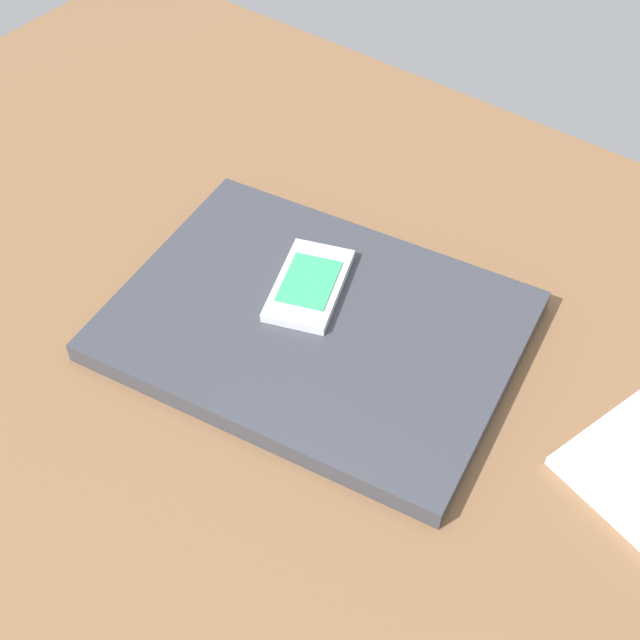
# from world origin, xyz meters

# --- Properties ---
(desk_surface) EXTENTS (1.20, 0.80, 0.03)m
(desk_surface) POSITION_xyz_m (0.00, 0.00, 0.01)
(desk_surface) COLOR brown
(desk_surface) RESTS_ON ground
(laptop_closed) EXTENTS (0.36, 0.29, 0.02)m
(laptop_closed) POSITION_xyz_m (-0.00, -0.01, 0.04)
(laptop_closed) COLOR #33353D
(laptop_closed) RESTS_ON desk_surface
(cell_phone_on_laptop) EXTENTS (0.09, 0.11, 0.01)m
(cell_phone_on_laptop) POSITION_xyz_m (0.03, -0.04, 0.05)
(cell_phone_on_laptop) COLOR silver
(cell_phone_on_laptop) RESTS_ON laptop_closed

